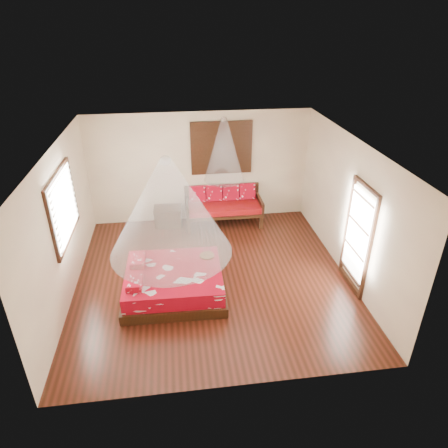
{
  "coord_description": "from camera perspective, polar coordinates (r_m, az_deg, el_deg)",
  "views": [
    {
      "loc": [
        -0.67,
        -6.75,
        4.86
      ],
      "look_at": [
        0.26,
        0.16,
        1.15
      ],
      "focal_mm": 32.0,
      "sensor_mm": 36.0,
      "label": 1
    }
  ],
  "objects": [
    {
      "name": "mosquito_net_main",
      "position": [
        7.03,
        -7.9,
        2.38
      ],
      "size": [
        2.23,
        2.23,
        1.8
      ],
      "primitive_type": "cone",
      "color": "silver",
      "rests_on": "ceiling"
    },
    {
      "name": "room",
      "position": [
        7.62,
        -1.79,
        0.99
      ],
      "size": [
        5.54,
        5.54,
        2.84
      ],
      "color": "black",
      "rests_on": "ground"
    },
    {
      "name": "storage_chest",
      "position": [
        10.3,
        -7.99,
        1.1
      ],
      "size": [
        0.72,
        0.55,
        0.48
      ],
      "rotation": [
        0.0,
        0.0,
        -0.06
      ],
      "color": "black",
      "rests_on": "floor"
    },
    {
      "name": "mosquito_net_daybed",
      "position": [
        9.52,
        0.0,
        10.55
      ],
      "size": [
        0.97,
        0.97,
        1.5
      ],
      "primitive_type": "cone",
      "color": "silver",
      "rests_on": "ceiling"
    },
    {
      "name": "glazed_door",
      "position": [
        7.98,
        18.52,
        -1.93
      ],
      "size": [
        0.08,
        1.02,
        2.16
      ],
      "color": "black",
      "rests_on": "floor"
    },
    {
      "name": "window_left",
      "position": [
        7.9,
        -21.93,
        2.31
      ],
      "size": [
        0.1,
        1.74,
        1.34
      ],
      "color": "black",
      "rests_on": "wall_left"
    },
    {
      "name": "bed",
      "position": [
        7.85,
        -7.25,
        -8.2
      ],
      "size": [
        1.96,
        1.79,
        0.63
      ],
      "rotation": [
        0.0,
        0.0,
        -0.03
      ],
      "color": "black",
      "rests_on": "floor"
    },
    {
      "name": "daybed",
      "position": [
        10.19,
        -0.1,
        2.84
      ],
      "size": [
        1.93,
        0.86,
        0.98
      ],
      "color": "black",
      "rests_on": "floor"
    },
    {
      "name": "shutter_panel",
      "position": [
        9.99,
        -0.36,
        10.8
      ],
      "size": [
        1.52,
        0.06,
        1.32
      ],
      "color": "black",
      "rests_on": "wall_back"
    },
    {
      "name": "wine_tray",
      "position": [
        8.06,
        -2.47,
        -4.23
      ],
      "size": [
        0.3,
        0.3,
        0.24
      ],
      "rotation": [
        0.0,
        0.0,
        -0.41
      ],
      "color": "brown",
      "rests_on": "bed"
    }
  ]
}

